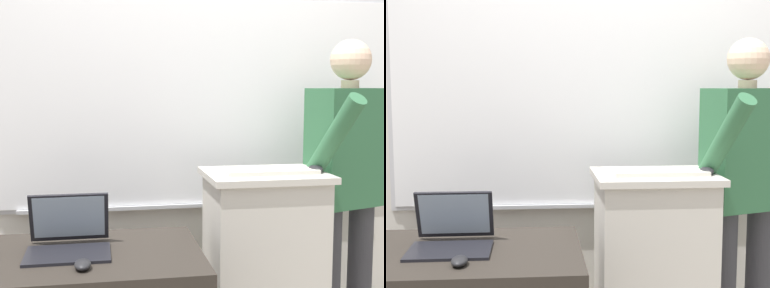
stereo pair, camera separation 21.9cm
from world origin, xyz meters
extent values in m
cube|color=beige|center=(0.00, 1.14, 1.40)|extent=(6.40, 0.12, 2.80)
cube|color=#B7B7BC|center=(0.05, 1.07, 1.33)|extent=(2.28, 0.02, 1.18)
cube|color=white|center=(0.05, 1.06, 1.33)|extent=(2.23, 0.02, 1.13)
cube|color=#B7B7BC|center=(0.05, 1.05, 0.75)|extent=(2.01, 0.04, 0.02)
cube|color=#BCB7AD|center=(0.25, 0.54, 0.49)|extent=(0.52, 0.40, 0.98)
cube|color=#BCB7AD|center=(0.25, 0.54, 1.00)|extent=(0.56, 0.44, 0.03)
cylinder|color=#333338|center=(0.64, 0.66, 0.40)|extent=(0.13, 0.13, 0.80)
cylinder|color=#333338|center=(0.85, 0.73, 0.40)|extent=(0.13, 0.13, 0.80)
cube|color=#2D603D|center=(0.75, 0.69, 1.10)|extent=(0.45, 0.33, 0.60)
cylinder|color=beige|center=(0.75, 0.69, 1.43)|extent=(0.09, 0.09, 0.04)
sphere|color=beige|center=(0.75, 0.69, 1.55)|extent=(0.21, 0.21, 0.21)
cylinder|color=#2D603D|center=(0.53, 0.45, 1.14)|extent=(0.20, 0.42, 0.50)
cylinder|color=#2D603D|center=(0.96, 0.76, 1.08)|extent=(0.08, 0.08, 0.57)
cube|color=black|center=(-0.64, 0.22, 0.77)|extent=(0.33, 0.24, 0.01)
cube|color=black|center=(-0.64, 0.37, 0.88)|extent=(0.32, 0.09, 0.21)
cube|color=#8C9EB2|center=(-0.64, 0.36, 0.88)|extent=(0.29, 0.07, 0.18)
cube|color=beige|center=(0.27, 0.48, 1.02)|extent=(0.43, 0.13, 0.02)
ellipsoid|color=black|center=(-0.58, 0.05, 0.78)|extent=(0.06, 0.10, 0.03)
ellipsoid|color=black|center=(0.48, 0.49, 1.03)|extent=(0.06, 0.10, 0.03)
camera|label=1|loc=(-0.52, -1.85, 1.42)|focal=50.00mm
camera|label=2|loc=(-0.30, -1.88, 1.42)|focal=50.00mm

